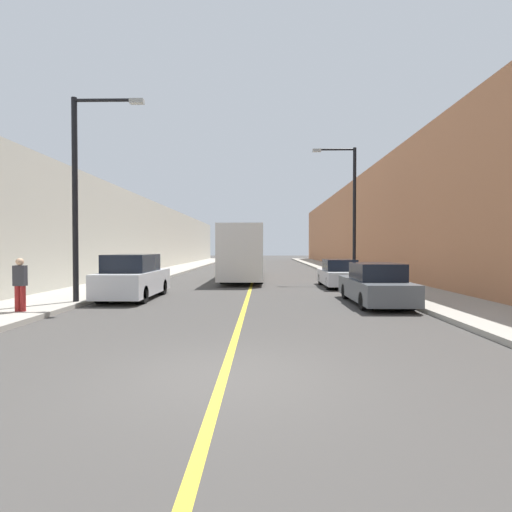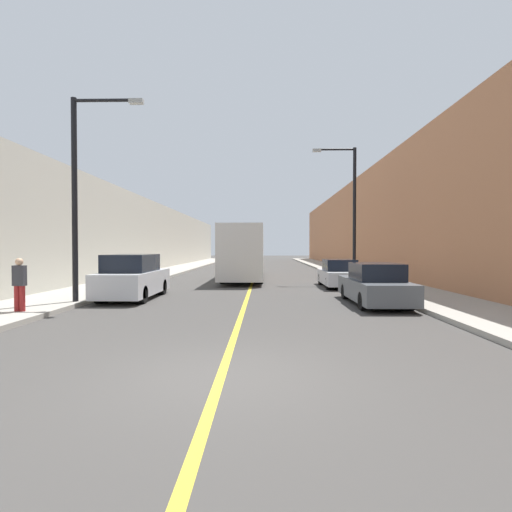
% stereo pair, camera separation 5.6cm
% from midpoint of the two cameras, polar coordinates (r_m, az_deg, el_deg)
% --- Properties ---
extents(ground_plane, '(200.00, 200.00, 0.00)m').
position_cam_midpoint_polar(ground_plane, '(6.75, -4.86, -16.94)').
color(ground_plane, '#3F3D3A').
extents(sidewalk_left, '(3.12, 72.00, 0.16)m').
position_cam_midpoint_polar(sidewalk_left, '(37.31, -11.33, -1.93)').
color(sidewalk_left, '#9E998E').
rests_on(sidewalk_left, ground).
extents(sidewalk_right, '(3.12, 72.00, 0.16)m').
position_cam_midpoint_polar(sidewalk_right, '(37.04, 11.58, -1.95)').
color(sidewalk_right, '#9E998E').
rests_on(sidewalk_right, ground).
extents(building_row_left, '(4.00, 72.00, 6.17)m').
position_cam_midpoint_polar(building_row_left, '(38.20, -16.57, 2.63)').
color(building_row_left, '#B7B2A3').
rests_on(building_row_left, ground).
extents(building_row_right, '(4.00, 72.00, 8.34)m').
position_cam_midpoint_polar(building_row_right, '(37.85, 16.92, 4.28)').
color(building_row_right, '#B2724C').
rests_on(building_row_right, ground).
extents(road_center_line, '(0.16, 72.00, 0.01)m').
position_cam_midpoint_polar(road_center_line, '(36.44, 0.08, -2.10)').
color(road_center_line, gold).
rests_on(road_center_line, ground).
extents(bus, '(2.50, 12.89, 3.40)m').
position_cam_midpoint_polar(bus, '(27.22, -1.54, 0.60)').
color(bus, silver).
rests_on(bus, ground).
extents(parked_suv_left, '(1.87, 4.72, 1.83)m').
position_cam_midpoint_polar(parked_suv_left, '(17.13, -17.07, -3.04)').
color(parked_suv_left, silver).
rests_on(parked_suv_left, ground).
extents(car_right_near, '(1.78, 4.78, 1.53)m').
position_cam_midpoint_polar(car_right_near, '(15.43, 16.71, -4.09)').
color(car_right_near, '#51565B').
rests_on(car_right_near, ground).
extents(car_right_mid, '(1.75, 4.24, 1.48)m').
position_cam_midpoint_polar(car_right_mid, '(21.67, 11.82, -2.62)').
color(car_right_mid, silver).
rests_on(car_right_mid, ground).
extents(street_lamp_left, '(2.61, 0.24, 7.31)m').
position_cam_midpoint_polar(street_lamp_left, '(15.85, -23.64, 9.24)').
color(street_lamp_left, black).
rests_on(street_lamp_left, sidewalk_left).
extents(street_lamp_right, '(2.61, 0.24, 7.91)m').
position_cam_midpoint_polar(street_lamp_right, '(24.70, 13.46, 7.09)').
color(street_lamp_right, black).
rests_on(street_lamp_right, sidewalk_right).
extents(pedestrian, '(0.36, 0.23, 1.63)m').
position_cam_midpoint_polar(pedestrian, '(14.13, -30.61, -3.43)').
color(pedestrian, maroon).
rests_on(pedestrian, sidewalk_left).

